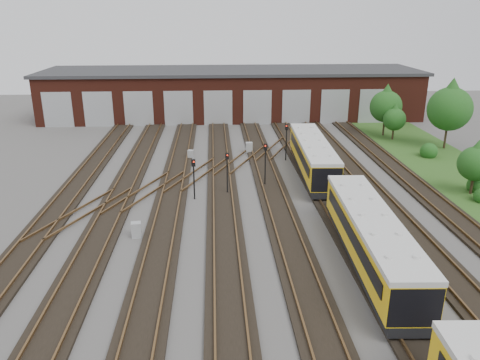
{
  "coord_description": "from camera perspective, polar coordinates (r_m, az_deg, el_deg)",
  "views": [
    {
      "loc": [
        -2.6,
        -25.06,
        13.47
      ],
      "look_at": [
        -0.75,
        7.11,
        2.0
      ],
      "focal_mm": 35.0,
      "sensor_mm": 36.0,
      "label": 1
    }
  ],
  "objects": [
    {
      "name": "ground",
      "position": [
        28.57,
        2.35,
        -8.55
      ],
      "size": [
        120.0,
        120.0,
        0.0
      ],
      "primitive_type": "plane",
      "color": "#484543",
      "rests_on": "ground"
    },
    {
      "name": "track_network",
      "position": [
        29.02,
        1.91,
        -7.83
      ],
      "size": [
        30.4,
        70.0,
        0.33
      ],
      "color": "black",
      "rests_on": "ground"
    },
    {
      "name": "maintenance_shed",
      "position": [
        65.89,
        -1.0,
        10.62
      ],
      "size": [
        51.0,
        12.5,
        6.35
      ],
      "color": "#4F1D13",
      "rests_on": "ground"
    },
    {
      "name": "grass_verge",
      "position": [
        43.32,
        26.84,
        -0.68
      ],
      "size": [
        8.0,
        55.0,
        0.05
      ],
      "primitive_type": "cube",
      "color": "#244E1A",
      "rests_on": "ground"
    },
    {
      "name": "metro_train",
      "position": [
        27.1,
        15.69,
        -6.81
      ],
      "size": [
        3.04,
        45.56,
        2.78
      ],
      "rotation": [
        0.0,
        0.0,
        -0.05
      ],
      "color": "black",
      "rests_on": "ground"
    },
    {
      "name": "signal_mast_0",
      "position": [
        35.53,
        -5.66,
        0.77
      ],
      "size": [
        0.31,
        0.3,
        3.2
      ],
      "rotation": [
        0.0,
        0.0,
        0.3
      ],
      "color": "black",
      "rests_on": "ground"
    },
    {
      "name": "signal_mast_1",
      "position": [
        38.11,
        3.11,
        2.52
      ],
      "size": [
        0.3,
        0.28,
        3.62
      ],
      "rotation": [
        0.0,
        0.0,
        -0.26
      ],
      "color": "black",
      "rests_on": "ground"
    },
    {
      "name": "signal_mast_2",
      "position": [
        36.28,
        -1.57,
        1.41
      ],
      "size": [
        0.28,
        0.26,
        3.4
      ],
      "rotation": [
        0.0,
        0.0,
        0.21
      ],
      "color": "black",
      "rests_on": "ground"
    },
    {
      "name": "signal_mast_3",
      "position": [
        45.22,
        5.67,
        5.17
      ],
      "size": [
        0.31,
        0.3,
        3.59
      ],
      "rotation": [
        0.0,
        0.0,
        -0.39
      ],
      "color": "black",
      "rests_on": "ground"
    },
    {
      "name": "relay_cabinet_1",
      "position": [
        46.13,
        -6.03,
        3.09
      ],
      "size": [
        0.64,
        0.57,
        0.91
      ],
      "primitive_type": "cube",
      "rotation": [
        0.0,
        0.0,
        -0.23
      ],
      "color": "#9A9D9F",
      "rests_on": "ground"
    },
    {
      "name": "relay_cabinet_2",
      "position": [
        30.61,
        -12.53,
        -5.96
      ],
      "size": [
        0.68,
        0.6,
        1.02
      ],
      "primitive_type": "cube",
      "rotation": [
        0.0,
        0.0,
        0.15
      ],
      "color": "#9A9D9F",
      "rests_on": "ground"
    },
    {
      "name": "relay_cabinet_3",
      "position": [
        47.95,
        1.12,
        3.96
      ],
      "size": [
        0.69,
        0.59,
        1.11
      ],
      "primitive_type": "cube",
      "rotation": [
        0.0,
        0.0,
        0.05
      ],
      "color": "#9A9D9F",
      "rests_on": "ground"
    },
    {
      "name": "relay_cabinet_4",
      "position": [
        47.87,
        10.32,
        3.51
      ],
      "size": [
        0.59,
        0.5,
        0.94
      ],
      "primitive_type": "cube",
      "rotation": [
        0.0,
        0.0,
        -0.06
      ],
      "color": "#9A9D9F",
      "rests_on": "ground"
    },
    {
      "name": "tree_0",
      "position": [
        56.86,
        17.4,
        8.99
      ],
      "size": [
        3.64,
        3.64,
        6.03
      ],
      "color": "#312416",
      "rests_on": "ground"
    },
    {
      "name": "tree_1",
      "position": [
        55.35,
        18.35,
        7.33
      ],
      "size": [
        2.5,
        2.5,
        4.14
      ],
      "color": "#312416",
      "rests_on": "ground"
    },
    {
      "name": "tree_2",
      "position": [
        53.19,
        24.28,
        8.48
      ],
      "size": [
        4.49,
        4.49,
        7.44
      ],
      "color": "#312416",
      "rests_on": "ground"
    },
    {
      "name": "tree_3",
      "position": [
        40.42,
        26.85,
        2.23
      ],
      "size": [
        2.69,
        2.69,
        4.47
      ],
      "color": "#312416",
      "rests_on": "ground"
    },
    {
      "name": "bush_1",
      "position": [
        41.88,
        26.92,
        -0.3
      ],
      "size": [
        1.49,
        1.49,
        1.49
      ],
      "primitive_type": "sphere",
      "color": "#1A4A15",
      "rests_on": "ground"
    },
    {
      "name": "bush_2",
      "position": [
        50.09,
        22.07,
        3.54
      ],
      "size": [
        1.69,
        1.69,
        1.69
      ],
      "primitive_type": "sphere",
      "color": "#1A4A15",
      "rests_on": "ground"
    }
  ]
}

